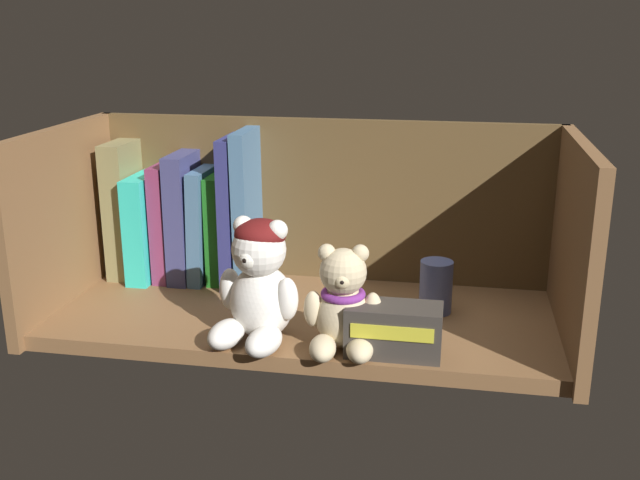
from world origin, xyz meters
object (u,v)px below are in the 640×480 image
object	(u,v)px
book_4	(205,224)
book_1	(150,224)
teddy_bear_larger	(259,284)
book_2	(169,220)
small_product_box	(394,330)
book_0	(126,208)
book_7	(250,206)
teddy_bear_smaller	(343,306)
book_3	(187,215)
book_6	(236,209)
pillar_candle	(436,287)
book_5	(221,227)

from	to	relation	value
book_4	book_1	bearing A→B (deg)	180.00
book_4	teddy_bear_larger	size ratio (longest dim) A/B	1.10
book_2	small_product_box	world-z (taller)	book_2
book_0	book_4	xyz separation A→B (cm)	(12.49, 0.00, -1.78)
book_0	book_4	bearing A→B (deg)	0.00
book_2	book_7	size ratio (longest dim) A/B	0.76
book_1	teddy_bear_smaller	distance (cm)	39.60
book_4	teddy_bear_smaller	world-z (taller)	book_4
book_3	book_6	xyz separation A→B (cm)	(7.76, 0.00, 1.39)
book_2	pillar_candle	size ratio (longest dim) A/B	2.44
book_3	book_6	size ratio (longest dim) A/B	0.87
book_1	book_4	bearing A→B (deg)	-0.00
teddy_bear_smaller	book_1	bearing A→B (deg)	147.16
book_4	small_product_box	world-z (taller)	book_4
book_5	book_7	world-z (taller)	book_7
book_2	book_7	bearing A→B (deg)	-0.00
small_product_box	pillar_candle	bearing A→B (deg)	72.42
book_6	pillar_candle	bearing A→B (deg)	-14.27
book_7	teddy_bear_larger	xyz separation A→B (cm)	(6.65, -20.50, -4.22)
book_1	book_3	size ratio (longest dim) A/B	0.83
book_7	pillar_candle	xyz separation A→B (cm)	(27.84, -7.66, -7.94)
book_4	book_5	xyz separation A→B (cm)	(2.52, 0.00, -0.41)
book_2	pillar_candle	bearing A→B (deg)	-10.64
pillar_candle	book_3	bearing A→B (deg)	168.57
book_1	book_2	xyz separation A→B (cm)	(3.06, -0.00, 0.85)
book_0	book_3	size ratio (longest dim) A/B	1.07
book_2	book_0	bearing A→B (deg)	180.00
book_5	small_product_box	world-z (taller)	book_5
book_0	book_2	size ratio (longest dim) A/B	1.17
book_6	book_3	bearing A→B (deg)	180.00
book_0	pillar_candle	distance (cm)	48.60
book_0	book_3	xyz separation A→B (cm)	(9.65, 0.00, -0.66)
book_2	small_product_box	xyz separation A→B (cm)	(36.33, -21.70, -5.75)
teddy_bear_smaller	small_product_box	xyz separation A→B (cm)	(6.18, -0.27, -2.50)
book_1	book_4	xyz separation A→B (cm)	(8.80, -0.00, 0.57)
book_2	teddy_bear_smaller	xyz separation A→B (cm)	(30.14, -21.44, -3.26)
small_product_box	book_2	bearing A→B (deg)	149.14
book_0	teddy_bear_smaller	xyz separation A→B (cm)	(36.89, -21.44, -4.76)
book_2	book_5	distance (cm)	8.29
book_5	teddy_bear_larger	bearing A→B (deg)	-61.09
book_0	book_5	world-z (taller)	book_0
book_7	teddy_bear_larger	size ratio (longest dim) A/B	1.49
book_7	teddy_bear_larger	bearing A→B (deg)	-72.03
book_3	book_5	size ratio (longest dim) A/B	1.19
book_1	book_5	world-z (taller)	book_5
book_3	teddy_bear_larger	size ratio (longest dim) A/B	1.25
book_5	book_7	xyz separation A→B (cm)	(4.68, -0.00, 3.42)
book_3	book_6	world-z (taller)	book_6
pillar_candle	small_product_box	bearing A→B (deg)	-107.58
book_0	book_6	size ratio (longest dim) A/B	0.93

